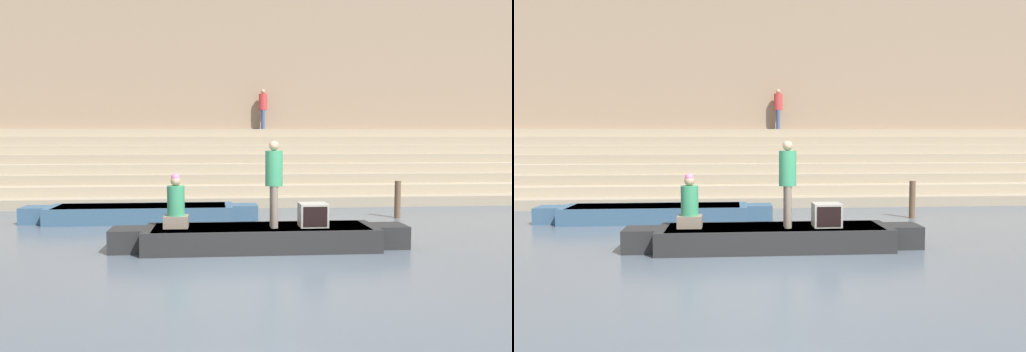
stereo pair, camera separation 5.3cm
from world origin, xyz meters
TOP-DOWN VIEW (x-y plane):
  - ground_plane at (0.00, 0.00)m, footprint 120.00×120.00m
  - ghat_steps at (0.00, 10.73)m, footprint 36.00×5.41m
  - back_wall at (0.00, 13.24)m, footprint 34.20×1.28m
  - rowboat_main at (0.20, 1.58)m, footprint 5.80×1.34m
  - person_standing at (0.44, 1.47)m, footprint 0.34×0.34m
  - person_rowing at (-1.45, 1.59)m, footprint 0.47×0.37m
  - tv_set at (1.21, 1.49)m, footprint 0.54×0.47m
  - moored_boat_shore at (-2.60, 5.03)m, footprint 6.03×1.24m
  - mooring_post at (4.26, 5.09)m, footprint 0.17×0.17m
  - person_on_steps at (1.27, 12.31)m, footprint 0.35×0.35m

SIDE VIEW (x-z plane):
  - ground_plane at x=0.00m, z-range 0.00..0.00m
  - moored_boat_shore at x=-2.60m, z-range 0.01..0.44m
  - rowboat_main at x=0.20m, z-range 0.02..0.46m
  - mooring_post at x=4.26m, z-range 0.00..1.01m
  - tv_set at x=1.21m, z-range 0.45..0.91m
  - person_rowing at x=-1.45m, z-range 0.34..1.39m
  - ghat_steps at x=0.00m, z-range -0.37..2.17m
  - person_standing at x=0.44m, z-range 0.57..2.25m
  - person_on_steps at x=1.27m, z-range 2.66..4.27m
  - back_wall at x=0.00m, z-range -0.03..8.38m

